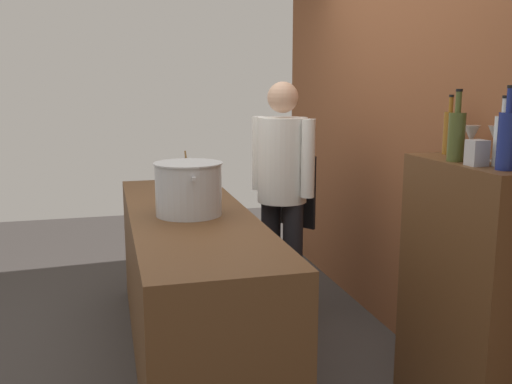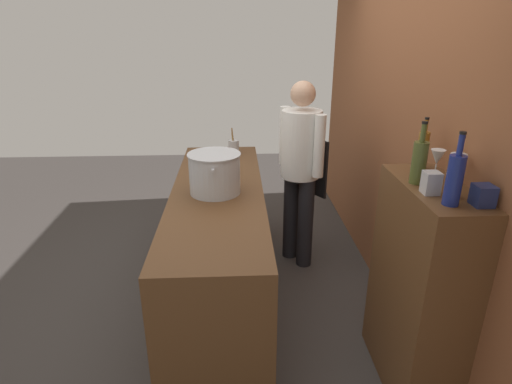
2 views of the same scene
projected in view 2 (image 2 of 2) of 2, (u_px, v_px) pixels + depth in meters
ground_plane at (221, 288)px, 3.56m from camera, size 8.00×8.00×0.00m
brick_back_panel at (406, 110)px, 3.07m from camera, size 4.40×0.10×3.00m
prep_counter at (219, 241)px, 3.39m from camera, size 2.43×0.70×0.90m
bar_cabinet at (418, 290)px, 2.43m from camera, size 0.76×0.32×1.29m
chef at (301, 163)px, 3.64m from camera, size 0.46×0.41×1.66m
stockpot_large at (215, 173)px, 3.11m from camera, size 0.45×0.39×0.30m
utensil_crock at (234, 146)px, 4.12m from camera, size 0.10×0.10×0.25m
butter_jar at (223, 167)px, 3.62m from camera, size 0.09×0.09×0.07m
wine_bottle_olive at (419, 161)px, 2.19m from camera, size 0.08×0.08×0.33m
wine_bottle_cobalt at (455, 179)px, 1.92m from camera, size 0.08×0.08×0.35m
wine_bottle_clear at (456, 174)px, 2.01m from camera, size 0.08×0.08×0.30m
wine_bottle_amber at (423, 149)px, 2.43m from camera, size 0.06×0.06×0.30m
wine_glass_short at (457, 165)px, 2.15m from camera, size 0.08×0.08×0.16m
wine_glass_wide at (437, 158)px, 2.27m from camera, size 0.08×0.08×0.16m
spice_tin_navy at (483, 195)px, 1.93m from camera, size 0.09×0.09×0.10m
spice_tin_silver at (431, 183)px, 2.07m from camera, size 0.08×0.08×0.11m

